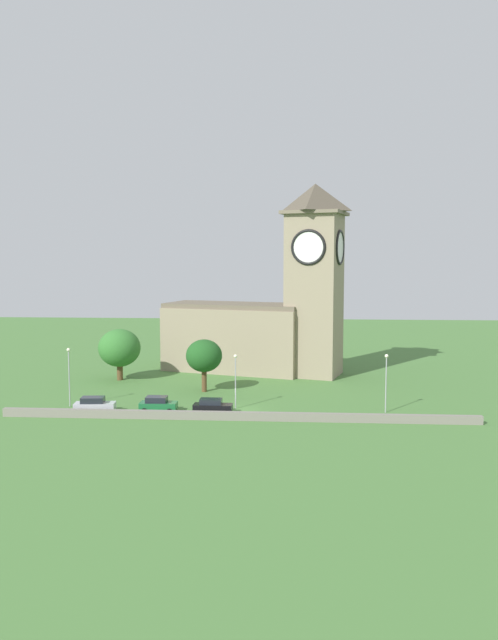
{
  "coord_description": "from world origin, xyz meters",
  "views": [
    {
      "loc": [
        6.06,
        -73.99,
        18.1
      ],
      "look_at": [
        0.33,
        10.02,
        9.88
      ],
      "focal_mm": 35.4,
      "sensor_mm": 36.0,
      "label": 1
    }
  ],
  "objects_px": {
    "streetlamp_central": "(386,374)",
    "car_black": "(212,406)",
    "car_green": "(158,404)",
    "church": "(268,313)",
    "tree_riverside_west": "(119,348)",
    "car_silver": "(94,405)",
    "tree_churchyard": "(204,356)",
    "streetlamp_west_mid": "(235,372)",
    "streetlamp_west_end": "(69,368)"
  },
  "relations": [
    {
      "from": "streetlamp_central",
      "to": "car_silver",
      "type": "bearing_deg",
      "value": -175.97
    },
    {
      "from": "church",
      "to": "streetlamp_central",
      "type": "relative_size",
      "value": 4.31
    },
    {
      "from": "car_green",
      "to": "streetlamp_west_mid",
      "type": "bearing_deg",
      "value": 14.47
    },
    {
      "from": "church",
      "to": "streetlamp_west_mid",
      "type": "bearing_deg",
      "value": -96.94
    },
    {
      "from": "tree_riverside_west",
      "to": "tree_churchyard",
      "type": "relative_size",
      "value": 1.07
    },
    {
      "from": "streetlamp_west_end",
      "to": "streetlamp_west_mid",
      "type": "xyz_separation_m",
      "value": [
        20.41,
        0.27,
        -0.35
      ]
    },
    {
      "from": "car_silver",
      "to": "streetlamp_central",
      "type": "xyz_separation_m",
      "value": [
        34.26,
        2.41,
        3.7
      ]
    },
    {
      "from": "car_silver",
      "to": "tree_churchyard",
      "type": "height_order",
      "value": "tree_churchyard"
    },
    {
      "from": "car_silver",
      "to": "car_black",
      "type": "xyz_separation_m",
      "value": [
        13.92,
        0.6,
        -0.07
      ]
    },
    {
      "from": "church",
      "to": "tree_churchyard",
      "type": "height_order",
      "value": "church"
    },
    {
      "from": "church",
      "to": "car_silver",
      "type": "relative_size",
      "value": 6.17
    },
    {
      "from": "car_green",
      "to": "car_black",
      "type": "height_order",
      "value": "car_green"
    },
    {
      "from": "streetlamp_central",
      "to": "tree_churchyard",
      "type": "bearing_deg",
      "value": 156.0
    },
    {
      "from": "car_silver",
      "to": "streetlamp_west_mid",
      "type": "bearing_deg",
      "value": 10.88
    },
    {
      "from": "car_green",
      "to": "tree_riverside_west",
      "type": "relative_size",
      "value": 0.57
    },
    {
      "from": "streetlamp_west_end",
      "to": "streetlamp_central",
      "type": "relative_size",
      "value": 1.04
    },
    {
      "from": "streetlamp_west_mid",
      "to": "tree_riverside_west",
      "type": "xyz_separation_m",
      "value": [
        -18.89,
        16.89,
        0.35
      ]
    },
    {
      "from": "streetlamp_central",
      "to": "tree_churchyard",
      "type": "height_order",
      "value": "tree_churchyard"
    },
    {
      "from": "tree_riverside_west",
      "to": "tree_churchyard",
      "type": "distance_m",
      "value": 15.62
    },
    {
      "from": "church",
      "to": "streetlamp_central",
      "type": "height_order",
      "value": "church"
    },
    {
      "from": "car_black",
      "to": "tree_riverside_west",
      "type": "height_order",
      "value": "tree_riverside_west"
    },
    {
      "from": "car_black",
      "to": "streetlamp_central",
      "type": "bearing_deg",
      "value": 5.09
    },
    {
      "from": "church",
      "to": "car_green",
      "type": "distance_m",
      "value": 30.95
    },
    {
      "from": "car_green",
      "to": "tree_churchyard",
      "type": "bearing_deg",
      "value": 71.87
    },
    {
      "from": "car_silver",
      "to": "car_green",
      "type": "relative_size",
      "value": 1.12
    },
    {
      "from": "church",
      "to": "car_green",
      "type": "xyz_separation_m",
      "value": [
        -12.04,
        -27.18,
        -8.61
      ]
    },
    {
      "from": "streetlamp_central",
      "to": "car_black",
      "type": "bearing_deg",
      "value": -174.91
    },
    {
      "from": "car_silver",
      "to": "church",
      "type": "bearing_deg",
      "value": 55.22
    },
    {
      "from": "streetlamp_west_end",
      "to": "tree_riverside_west",
      "type": "relative_size",
      "value": 0.95
    },
    {
      "from": "car_green",
      "to": "streetlamp_central",
      "type": "relative_size",
      "value": 0.63
    },
    {
      "from": "car_silver",
      "to": "tree_riverside_west",
      "type": "xyz_separation_m",
      "value": [
        -2.47,
        20.05,
        3.87
      ]
    },
    {
      "from": "tree_riverside_west",
      "to": "car_silver",
      "type": "bearing_deg",
      "value": -82.99
    },
    {
      "from": "streetlamp_central",
      "to": "tree_churchyard",
      "type": "distance_m",
      "value": 25.15
    },
    {
      "from": "streetlamp_west_end",
      "to": "tree_churchyard",
      "type": "bearing_deg",
      "value": 32.58
    },
    {
      "from": "church",
      "to": "streetlamp_west_end",
      "type": "bearing_deg",
      "value": -133.01
    },
    {
      "from": "church",
      "to": "streetlamp_west_end",
      "type": "distance_m",
      "value": 34.69
    },
    {
      "from": "church",
      "to": "car_black",
      "type": "relative_size",
      "value": 6.56
    },
    {
      "from": "church",
      "to": "car_black",
      "type": "xyz_separation_m",
      "value": [
        -5.53,
        -27.41,
        -8.66
      ]
    },
    {
      "from": "streetlamp_west_end",
      "to": "streetlamp_central",
      "type": "height_order",
      "value": "streetlamp_west_end"
    },
    {
      "from": "car_silver",
      "to": "tree_riverside_west",
      "type": "distance_m",
      "value": 20.56
    },
    {
      "from": "car_silver",
      "to": "car_green",
      "type": "bearing_deg",
      "value": 6.39
    },
    {
      "from": "car_black",
      "to": "tree_riverside_west",
      "type": "bearing_deg",
      "value": 130.13
    },
    {
      "from": "church",
      "to": "car_green",
      "type": "bearing_deg",
      "value": -113.89
    },
    {
      "from": "church",
      "to": "car_green",
      "type": "height_order",
      "value": "church"
    },
    {
      "from": "streetlamp_west_mid",
      "to": "tree_churchyard",
      "type": "relative_size",
      "value": 0.92
    },
    {
      "from": "car_silver",
      "to": "streetlamp_west_mid",
      "type": "xyz_separation_m",
      "value": [
        16.43,
        3.16,
        3.51
      ]
    },
    {
      "from": "streetlamp_west_end",
      "to": "tree_churchyard",
      "type": "height_order",
      "value": "streetlamp_west_end"
    },
    {
      "from": "car_green",
      "to": "tree_churchyard",
      "type": "distance_m",
      "value": 13.05
    },
    {
      "from": "church",
      "to": "car_silver",
      "type": "height_order",
      "value": "church"
    },
    {
      "from": "car_green",
      "to": "streetlamp_central",
      "type": "bearing_deg",
      "value": 3.37
    }
  ]
}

